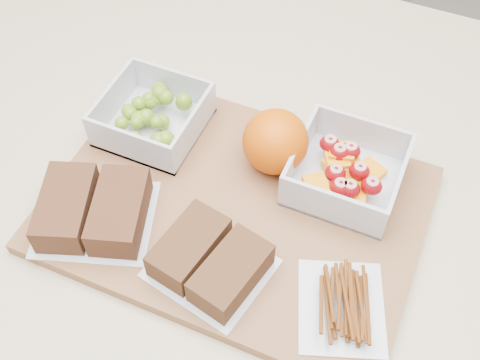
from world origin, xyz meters
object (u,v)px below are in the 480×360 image
Objects in this scene: sandwich_bag_center at (210,260)px; fruit_container at (346,172)px; orange at (275,142)px; sandwich_bag_left at (93,210)px; pretzel_bag at (343,303)px; cutting_board at (235,209)px; grape_container at (154,116)px.

fruit_container is at bearing 60.20° from sandwich_bag_center.
orange reaches higher than fruit_container.
fruit_container is at bearing 33.87° from sandwich_bag_left.
orange reaches higher than pretzel_bag.
fruit_container is at bearing 2.91° from orange.
cutting_board is at bearing -103.27° from orange.
cutting_board is at bearing 154.13° from pretzel_bag.
cutting_board is 0.16m from sandwich_bag_left.
pretzel_bag is (0.05, -0.15, -0.01)m from fruit_container.
orange is at bearing 87.02° from sandwich_bag_center.
orange reaches higher than sandwich_bag_center.
cutting_board is 3.43× the size of fruit_container.
fruit_container is 0.90× the size of sandwich_bag_center.
sandwich_bag_center is (0.01, -0.09, 0.03)m from cutting_board.
fruit_container reaches higher than grape_container.
grape_container is at bearing -177.52° from orange.
orange is 0.49× the size of sandwich_bag_left.
grape_container is 0.75× the size of sandwich_bag_left.
orange is 0.20m from pretzel_bag.
cutting_board is 0.14m from fruit_container.
pretzel_bag is (0.14, 0.01, -0.01)m from sandwich_bag_center.
sandwich_bag_left is at bearing -178.49° from pretzel_bag.
cutting_board is 5.39× the size of orange.
fruit_container is 0.09m from orange.
fruit_container is 0.19m from sandwich_bag_center.
pretzel_bag is at bearing -26.01° from grape_container.
orange is (-0.09, -0.00, 0.02)m from fruit_container.
orange is 0.58× the size of sandwich_bag_center.
grape_container reaches higher than pretzel_bag.
orange reaches higher than cutting_board.
fruit_container reaches higher than pretzel_bag.
grape_container is 0.16m from orange.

